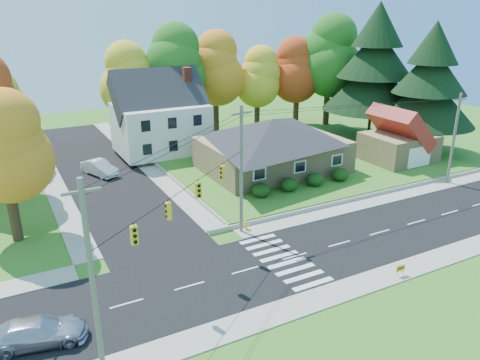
# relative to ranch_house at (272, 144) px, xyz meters

# --- Properties ---
(ground) EXTENTS (120.00, 120.00, 0.00)m
(ground) POSITION_rel_ranch_house_xyz_m (-8.00, -16.00, -3.27)
(ground) COLOR #3D7923
(road_main) EXTENTS (90.00, 8.00, 0.02)m
(road_main) POSITION_rel_ranch_house_xyz_m (-8.00, -16.00, -3.26)
(road_main) COLOR black
(road_main) RESTS_ON ground
(road_cross) EXTENTS (8.00, 44.00, 0.02)m
(road_cross) POSITION_rel_ranch_house_xyz_m (-16.00, 10.00, -3.25)
(road_cross) COLOR black
(road_cross) RESTS_ON ground
(sidewalk_north) EXTENTS (90.00, 2.00, 0.08)m
(sidewalk_north) POSITION_rel_ranch_house_xyz_m (-8.00, -11.00, -3.23)
(sidewalk_north) COLOR #9C9A90
(sidewalk_north) RESTS_ON ground
(sidewalk_south) EXTENTS (90.00, 2.00, 0.08)m
(sidewalk_south) POSITION_rel_ranch_house_xyz_m (-8.00, -21.00, -3.23)
(sidewalk_south) COLOR #9C9A90
(sidewalk_south) RESTS_ON ground
(lawn) EXTENTS (30.00, 30.00, 0.50)m
(lawn) POSITION_rel_ranch_house_xyz_m (5.00, 5.00, -3.02)
(lawn) COLOR #3D7923
(lawn) RESTS_ON ground
(ranch_house) EXTENTS (14.60, 10.60, 5.40)m
(ranch_house) POSITION_rel_ranch_house_xyz_m (0.00, 0.00, 0.00)
(ranch_house) COLOR tan
(ranch_house) RESTS_ON lawn
(colonial_house) EXTENTS (10.40, 8.40, 9.60)m
(colonial_house) POSITION_rel_ranch_house_xyz_m (-7.96, 12.00, 1.32)
(colonial_house) COLOR silver
(colonial_house) RESTS_ON lawn
(garage) EXTENTS (7.30, 6.30, 4.60)m
(garage) POSITION_rel_ranch_house_xyz_m (14.00, -4.01, -0.42)
(garage) COLOR tan
(garage) RESTS_ON lawn
(hedge_row) EXTENTS (10.70, 1.70, 1.27)m
(hedge_row) POSITION_rel_ranch_house_xyz_m (-0.50, -6.20, -2.13)
(hedge_row) COLOR #163A10
(hedge_row) RESTS_ON lawn
(traffic_infrastructure) EXTENTS (38.10, 10.66, 10.00)m
(traffic_infrastructure) POSITION_rel_ranch_house_xyz_m (-8.15, -14.65, 1.88)
(traffic_infrastructure) COLOR #666059
(traffic_infrastructure) RESTS_ON ground
(tree_lot_0) EXTENTS (6.72, 6.72, 12.51)m
(tree_lot_0) POSITION_rel_ranch_house_xyz_m (-10.00, 18.00, 5.04)
(tree_lot_0) COLOR #3F2A19
(tree_lot_0) RESTS_ON lawn
(tree_lot_1) EXTENTS (7.84, 7.84, 14.60)m
(tree_lot_1) POSITION_rel_ranch_house_xyz_m (-4.00, 17.00, 6.35)
(tree_lot_1) COLOR #3F2A19
(tree_lot_1) RESTS_ON lawn
(tree_lot_2) EXTENTS (7.28, 7.28, 13.56)m
(tree_lot_2) POSITION_rel_ranch_house_xyz_m (2.00, 18.00, 5.70)
(tree_lot_2) COLOR #3F2A19
(tree_lot_2) RESTS_ON lawn
(tree_lot_3) EXTENTS (6.16, 6.16, 11.47)m
(tree_lot_3) POSITION_rel_ranch_house_xyz_m (8.00, 17.00, 4.39)
(tree_lot_3) COLOR #3F2A19
(tree_lot_3) RESTS_ON lawn
(tree_lot_4) EXTENTS (6.72, 6.72, 12.51)m
(tree_lot_4) POSITION_rel_ranch_house_xyz_m (14.00, 16.00, 5.04)
(tree_lot_4) COLOR #3F2A19
(tree_lot_4) RESTS_ON lawn
(tree_lot_5) EXTENTS (8.40, 8.40, 15.64)m
(tree_lot_5) POSITION_rel_ranch_house_xyz_m (18.00, 14.00, 7.00)
(tree_lot_5) COLOR #3F2A19
(tree_lot_5) RESTS_ON lawn
(conifer_east_a) EXTENTS (12.80, 12.80, 16.96)m
(conifer_east_a) POSITION_rel_ranch_house_xyz_m (19.00, 6.00, 6.12)
(conifer_east_a) COLOR #3F2A19
(conifer_east_a) RESTS_ON lawn
(conifer_east_b) EXTENTS (11.20, 11.20, 14.84)m
(conifer_east_b) POSITION_rel_ranch_house_xyz_m (20.00, -2.00, 5.01)
(conifer_east_b) COLOR #3F2A19
(conifer_east_b) RESTS_ON lawn
(tree_west_0) EXTENTS (6.16, 6.16, 11.47)m
(tree_west_0) POSITION_rel_ranch_house_xyz_m (-25.00, -4.00, 3.89)
(tree_west_0) COLOR #3F2A19
(tree_west_0) RESTS_ON ground
(silver_sedan) EXTENTS (5.27, 2.99, 1.44)m
(silver_sedan) POSITION_rel_ranch_house_xyz_m (-24.95, -17.32, -2.53)
(silver_sedan) COLOR #B1B2C9
(silver_sedan) RESTS_ON road_main
(white_car) EXTENTS (3.34, 5.02, 1.56)m
(white_car) POSITION_rel_ranch_house_xyz_m (-16.24, 8.01, -2.46)
(white_car) COLOR silver
(white_car) RESTS_ON road_cross
(fire_hydrant) EXTENTS (0.46, 0.36, 0.82)m
(fire_hydrant) POSITION_rel_ranch_house_xyz_m (-9.02, -10.70, -2.88)
(fire_hydrant) COLOR yellow
(fire_hydrant) RESTS_ON ground
(yard_sign) EXTENTS (0.68, 0.08, 0.85)m
(yard_sign) POSITION_rel_ranch_house_xyz_m (-3.47, -21.41, -2.66)
(yard_sign) COLOR black
(yard_sign) RESTS_ON ground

